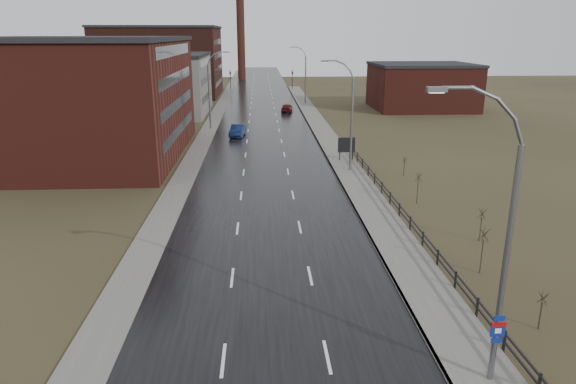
{
  "coord_description": "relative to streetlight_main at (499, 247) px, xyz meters",
  "views": [
    {
      "loc": [
        -0.51,
        -15.47,
        13.78
      ],
      "look_at": [
        1.39,
        19.36,
        3.0
      ],
      "focal_mm": 32.0,
      "sensor_mm": 36.0,
      "label": 1
    }
  ],
  "objects": [
    {
      "name": "warehouse_mid",
      "position": [
        -26.46,
        76.0,
        -0.8
      ],
      "size": [
        16.32,
        20.4,
        10.5
      ],
      "color": "slate",
      "rests_on": "ground"
    },
    {
      "name": "warehouse_far",
      "position": [
        -31.47,
        106.0,
        1.7
      ],
      "size": [
        26.52,
        24.48,
        15.5
      ],
      "color": "#331611",
      "rests_on": "ground"
    },
    {
      "name": "traffic_light_right",
      "position": [
        -0.47,
        118.0,
        -1.46
      ],
      "size": [
        0.58,
        2.73,
        5.3
      ],
      "color": "black",
      "rests_on": "ground"
    },
    {
      "name": "streetlight_right_mid",
      "position": [
        0.03,
        34.0,
        -0.22
      ],
      "size": [
        3.36,
        0.28,
        11.35
      ],
      "color": "slate",
      "rests_on": "ground"
    },
    {
      "name": "shrub_c",
      "position": [
        4.1,
        9.94,
        -4.52
      ],
      "size": [
        0.68,
        0.72,
        2.9
      ],
      "color": "#382D23",
      "rests_on": "ground"
    },
    {
      "name": "billboard",
      "position": [
        0.63,
        38.43,
        -4.26
      ],
      "size": [
        1.93,
        0.17,
        2.73
      ],
      "color": "black",
      "rests_on": "ground"
    },
    {
      "name": "shrub_f",
      "position": [
        5.47,
        31.98,
        -5.02
      ],
      "size": [
        0.47,
        0.49,
        1.95
      ],
      "color": "#382D23",
      "rests_on": "ground"
    },
    {
      "name": "smokestack",
      "position": [
        -14.47,
        148.0,
        9.44
      ],
      "size": [
        2.7,
        2.7,
        30.7
      ],
      "color": "#331611",
      "rests_on": "ground"
    },
    {
      "name": "shrub_e",
      "position": [
        4.17,
        23.13,
        -4.61
      ],
      "size": [
        0.64,
        0.68,
        2.72
      ],
      "color": "#382D23",
      "rests_on": "ground"
    },
    {
      "name": "shrub_d",
      "position": [
        6.12,
        14.83,
        -4.81
      ],
      "size": [
        0.56,
        0.59,
        2.35
      ],
      "color": "#382D23",
      "rests_on": "ground"
    },
    {
      "name": "shrub_b",
      "position": [
        4.42,
        3.77,
        -5.02
      ],
      "size": [
        0.47,
        0.49,
        1.96
      ],
      "color": "#382D23",
      "rests_on": "ground"
    },
    {
      "name": "road",
      "position": [
        -8.47,
        58.0,
        -6.03
      ],
      "size": [
        14.0,
        300.0,
        0.06
      ],
      "primitive_type": "cube",
      "color": "black",
      "rests_on": "ground"
    },
    {
      "name": "traffic_light_left",
      "position": [
        -16.47,
        118.0,
        -1.46
      ],
      "size": [
        0.58,
        2.73,
        5.3
      ],
      "color": "black",
      "rests_on": "ground"
    },
    {
      "name": "car_near",
      "position": [
        -12.13,
        53.72,
        -5.25
      ],
      "size": [
        2.34,
        5.12,
        1.63
      ],
      "primitive_type": "imported",
      "rotation": [
        0.0,
        0.0,
        -0.13
      ],
      "color": "#0D1C42",
      "rests_on": "ground"
    },
    {
      "name": "car_far",
      "position": [
        -4.05,
        76.65,
        -5.28
      ],
      "size": [
        2.47,
        4.81,
        1.57
      ],
      "primitive_type": "imported",
      "rotation": [
        0.0,
        0.0,
        3.0
      ],
      "color": "#4A0C0F",
      "rests_on": "ground"
    },
    {
      "name": "sidewalk_right",
      "position": [
        0.13,
        33.0,
        -5.97
      ],
      "size": [
        3.2,
        180.0,
        0.18
      ],
      "primitive_type": "cube",
      "color": "#595651",
      "rests_on": "ground"
    },
    {
      "name": "building_right",
      "position": [
        21.83,
        80.0,
        -1.8
      ],
      "size": [
        18.36,
        16.32,
        8.5
      ],
      "color": "#471914",
      "rests_on": "ground"
    },
    {
      "name": "streetlight_main",
      "position": [
        0.0,
        0.0,
        0.0
      ],
      "size": [
        3.91,
        0.29,
        12.11
      ],
      "color": "slate",
      "rests_on": "ground"
    },
    {
      "name": "curb_right",
      "position": [
        -1.39,
        33.0,
        -5.97
      ],
      "size": [
        0.16,
        180.0,
        0.18
      ],
      "primitive_type": "cube",
      "color": "slate",
      "rests_on": "ground"
    },
    {
      "name": "warehouse_near",
      "position": [
        -29.46,
        43.0,
        0.7
      ],
      "size": [
        22.44,
        28.56,
        13.5
      ],
      "color": "#471914",
      "rests_on": "ground"
    },
    {
      "name": "sidewalk_left",
      "position": [
        -16.67,
        58.0,
        -6.0
      ],
      "size": [
        2.4,
        260.0,
        0.12
      ],
      "primitive_type": "cube",
      "color": "#595651",
      "rests_on": "ground"
    },
    {
      "name": "streetlight_left",
      "position": [
        -16.17,
        60.0,
        -0.22
      ],
      "size": [
        3.36,
        0.28,
        11.35
      ],
      "color": "slate",
      "rests_on": "ground"
    },
    {
      "name": "streetlight_right_far",
      "position": [
        0.03,
        88.0,
        -0.22
      ],
      "size": [
        3.36,
        0.28,
        11.35
      ],
      "color": "slate",
      "rests_on": "ground"
    },
    {
      "name": "guardrail",
      "position": [
        1.83,
        16.32,
        -5.35
      ],
      "size": [
        0.1,
        53.05,
        1.1
      ],
      "color": "black",
      "rests_on": "ground"
    }
  ]
}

